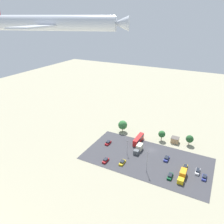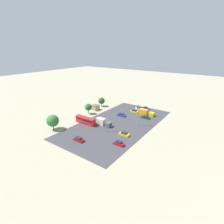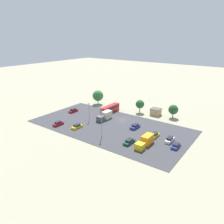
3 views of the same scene
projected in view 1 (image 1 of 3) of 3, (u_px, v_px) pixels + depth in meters
The scene contains 20 objects.
ground_plane at pixel (152, 150), 115.50m from camera, with size 400.00×400.00×0.00m, color gray.
parking_lot_surface at pixel (146, 159), 108.39m from camera, with size 61.53×31.85×0.08m.
shed_building at pixel (175, 140), 122.09m from camera, with size 4.24×3.98×2.99m.
bus at pixel (138, 139), 122.06m from camera, with size 2.46×11.18×3.35m.
parked_car_0 at pixel (185, 167), 101.09m from camera, with size 1.77×4.53×1.60m.
parked_car_1 at pixel (108, 143), 120.77m from camera, with size 1.90×4.48×1.61m.
parked_car_2 at pixel (170, 176), 95.65m from camera, with size 1.86×4.76×1.47m.
parked_car_3 at pixel (106, 160), 106.00m from camera, with size 1.82×4.25×1.62m.
parked_car_4 at pixel (198, 171), 98.51m from camera, with size 1.70×4.63×1.65m.
parked_car_5 at pixel (167, 159), 107.34m from camera, with size 1.98×4.73×1.63m.
parked_car_6 at pixel (122, 162), 104.61m from camera, with size 1.88×4.51×1.52m.
parked_car_7 at pixel (204, 177), 94.97m from camera, with size 1.82×4.24×1.41m.
parked_truck_0 at pixel (139, 148), 114.12m from camera, with size 2.57×7.82×3.20m.
parked_truck_1 at pixel (182, 175), 95.05m from camera, with size 2.53×8.58×2.93m.
tree_near_shed at pixel (190, 139), 118.83m from camera, with size 4.12×4.12×5.73m.
tree_apron_mid at pixel (162, 134), 123.03m from camera, with size 3.89×3.89×5.98m.
tree_apron_far at pixel (123, 125), 132.63m from camera, with size 5.51×5.51×7.11m.
light_pole_lot_centre at pixel (127, 147), 110.79m from camera, with size 0.90×0.28×7.35m.
light_pole_lot_edge at pixel (147, 161), 97.42m from camera, with size 0.90×0.28×10.26m.
airplane at pixel (55, 23), 59.21m from camera, with size 39.33×32.93×9.53m.
Camera 1 is at (-26.84, 96.22, 64.90)m, focal length 35.00 mm.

